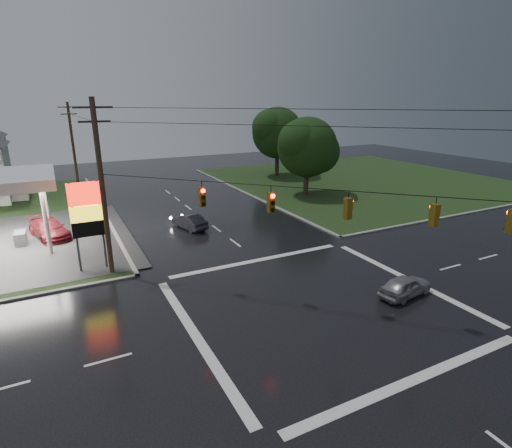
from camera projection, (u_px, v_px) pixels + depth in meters
name	position (u px, v px, depth m)	size (l,w,h in m)	color
ground	(316.00, 304.00, 22.17)	(120.00, 120.00, 0.00)	black
grass_ne	(361.00, 180.00, 55.51)	(36.00, 36.00, 0.08)	#1C3116
pylon_sign	(87.00, 212.00, 25.33)	(2.00, 0.35, 6.00)	#59595E
utility_pole_nw	(102.00, 187.00, 24.40)	(2.20, 0.32, 11.00)	#382619
utility_pole_n	(73.00, 145.00, 48.68)	(2.20, 0.32, 10.50)	#382619
traffic_signals	(323.00, 190.00, 20.21)	(26.87, 26.87, 1.47)	black
tree_ne_near	(308.00, 147.00, 45.30)	(7.99, 6.80, 8.98)	black
tree_ne_far	(278.00, 133.00, 56.61)	(8.46, 7.20, 9.80)	black
car_north	(189.00, 221.00, 34.78)	(1.36, 3.89, 1.28)	black
car_crossing	(405.00, 286.00, 22.90)	(1.43, 3.56, 1.21)	gray
car_pump	(49.00, 229.00, 32.45)	(2.12, 5.21, 1.51)	maroon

